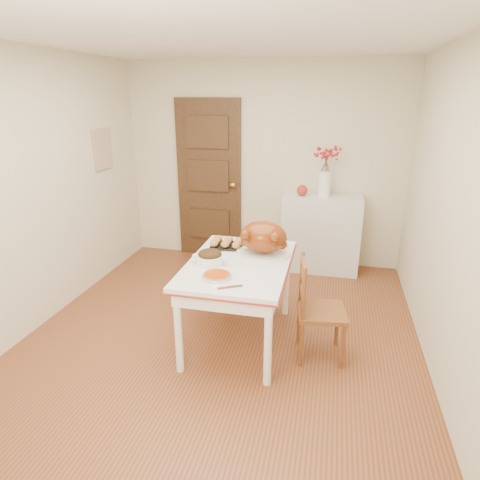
% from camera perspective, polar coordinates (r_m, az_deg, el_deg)
% --- Properties ---
extents(floor, '(3.50, 4.00, 0.00)m').
position_cam_1_polar(floor, '(3.84, -2.59, -13.39)').
color(floor, brown).
rests_on(floor, ground).
extents(ceiling, '(3.50, 4.00, 0.00)m').
position_cam_1_polar(ceiling, '(3.24, -3.33, 26.88)').
color(ceiling, white).
rests_on(ceiling, ground).
extents(wall_back, '(3.50, 0.00, 2.50)m').
position_cam_1_polar(wall_back, '(5.24, 3.17, 10.37)').
color(wall_back, beige).
rests_on(wall_back, ground).
extents(wall_front, '(3.50, 0.00, 2.50)m').
position_cam_1_polar(wall_front, '(1.64, -22.87, -12.85)').
color(wall_front, beige).
rests_on(wall_front, ground).
extents(wall_left, '(0.00, 4.00, 2.50)m').
position_cam_1_polar(wall_left, '(4.15, -26.97, 5.84)').
color(wall_left, beige).
rests_on(wall_left, ground).
extents(wall_right, '(0.00, 4.00, 2.50)m').
position_cam_1_polar(wall_right, '(3.32, 27.63, 2.70)').
color(wall_right, beige).
rests_on(wall_right, ground).
extents(door_back, '(0.85, 0.06, 2.06)m').
position_cam_1_polar(door_back, '(5.41, -4.33, 8.28)').
color(door_back, black).
rests_on(door_back, ground).
extents(photo_board, '(0.03, 0.35, 0.45)m').
position_cam_1_polar(photo_board, '(5.06, -18.62, 11.95)').
color(photo_board, beige).
rests_on(photo_board, ground).
extents(sideboard, '(0.94, 0.42, 0.94)m').
position_cam_1_polar(sideboard, '(5.13, 11.20, 0.85)').
color(sideboard, silver).
rests_on(sideboard, floor).
extents(kitchen_table, '(0.86, 1.26, 0.75)m').
position_cam_1_polar(kitchen_table, '(3.62, -0.18, -8.59)').
color(kitchen_table, silver).
rests_on(kitchen_table, floor).
extents(chair_oak, '(0.43, 0.43, 0.87)m').
position_cam_1_polar(chair_oak, '(3.44, 11.33, -9.48)').
color(chair_oak, brown).
rests_on(chair_oak, floor).
extents(berry_vase, '(0.33, 0.33, 0.63)m').
position_cam_1_polar(berry_vase, '(4.94, 11.84, 9.49)').
color(berry_vase, white).
rests_on(berry_vase, sideboard).
extents(apple, '(0.13, 0.13, 0.13)m').
position_cam_1_polar(apple, '(5.00, 8.68, 6.88)').
color(apple, '#A32619').
rests_on(apple, sideboard).
extents(turkey_platter, '(0.52, 0.44, 0.30)m').
position_cam_1_polar(turkey_platter, '(3.57, 3.28, 0.18)').
color(turkey_platter, '#752805').
rests_on(turkey_platter, kitchen_table).
extents(pumpkin_pie, '(0.25, 0.25, 0.05)m').
position_cam_1_polar(pumpkin_pie, '(3.16, -3.27, -4.92)').
color(pumpkin_pie, '#B23907').
rests_on(pumpkin_pie, kitchen_table).
extents(stuffing_dish, '(0.34, 0.29, 0.11)m').
position_cam_1_polar(stuffing_dish, '(3.42, -4.22, -2.39)').
color(stuffing_dish, '#39210D').
rests_on(stuffing_dish, kitchen_table).
extents(rolls_tray, '(0.32, 0.27, 0.08)m').
position_cam_1_polar(rolls_tray, '(3.79, -1.83, -0.39)').
color(rolls_tray, olive).
rests_on(rolls_tray, kitchen_table).
extents(pie_server, '(0.19, 0.14, 0.01)m').
position_cam_1_polar(pie_server, '(3.01, -1.39, -6.57)').
color(pie_server, silver).
rests_on(pie_server, kitchen_table).
extents(carving_knife, '(0.23, 0.24, 0.01)m').
position_cam_1_polar(carving_knife, '(3.35, -4.20, -3.84)').
color(carving_knife, silver).
rests_on(carving_knife, kitchen_table).
extents(drinking_glass, '(0.08, 0.08, 0.11)m').
position_cam_1_polar(drinking_glass, '(3.88, 2.29, 0.33)').
color(drinking_glass, white).
rests_on(drinking_glass, kitchen_table).
extents(shaker_pair, '(0.10, 0.07, 0.10)m').
position_cam_1_polar(shaker_pair, '(3.82, 5.95, -0.15)').
color(shaker_pair, white).
rests_on(shaker_pair, kitchen_table).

